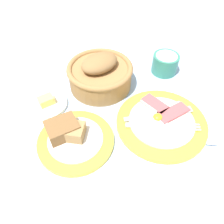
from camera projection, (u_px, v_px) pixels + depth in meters
ground_plane at (143, 139)px, 0.54m from camera, size 3.00×3.00×0.00m
breakfast_plate at (161, 121)px, 0.56m from camera, size 0.23×0.23×0.03m
bread_plate at (71, 136)px, 0.52m from camera, size 0.18×0.18×0.05m
sugar_cup at (165, 63)px, 0.69m from camera, size 0.08×0.08×0.06m
bread_basket at (100, 74)px, 0.64m from camera, size 0.19×0.19×0.10m
butter_dish at (47, 104)px, 0.61m from camera, size 0.11×0.11×0.03m
teaspoon_by_saucer at (215, 143)px, 0.53m from camera, size 0.16×0.14×0.01m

